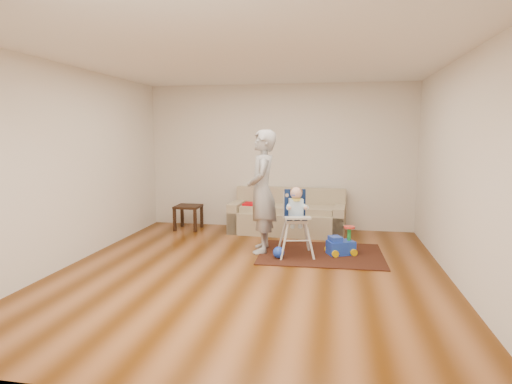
% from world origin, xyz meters
% --- Properties ---
extents(ground, '(5.50, 5.50, 0.00)m').
position_xyz_m(ground, '(0.00, 0.00, 0.00)').
color(ground, '#4E2505').
rests_on(ground, ground).
extents(room_envelope, '(5.04, 5.52, 2.72)m').
position_xyz_m(room_envelope, '(0.00, 0.53, 1.88)').
color(room_envelope, silver).
rests_on(room_envelope, ground).
extents(sofa, '(2.09, 0.95, 0.79)m').
position_xyz_m(sofa, '(0.22, 2.30, 0.39)').
color(sofa, tan).
rests_on(sofa, ground).
extents(side_table, '(0.45, 0.45, 0.45)m').
position_xyz_m(side_table, '(-1.64, 2.26, 0.23)').
color(side_table, black).
rests_on(side_table, ground).
extents(area_rug, '(1.85, 1.41, 0.01)m').
position_xyz_m(area_rug, '(0.87, 1.00, 0.01)').
color(area_rug, black).
rests_on(area_rug, ground).
extents(ride_on_toy, '(0.46, 0.41, 0.42)m').
position_xyz_m(ride_on_toy, '(1.16, 1.02, 0.22)').
color(ride_on_toy, blue).
rests_on(ride_on_toy, area_rug).
extents(toy_ball, '(0.17, 0.17, 0.17)m').
position_xyz_m(toy_ball, '(0.28, 0.65, 0.10)').
color(toy_ball, blue).
rests_on(toy_ball, area_rug).
extents(high_chair, '(0.57, 0.57, 1.03)m').
position_xyz_m(high_chair, '(0.51, 0.86, 0.50)').
color(high_chair, silver).
rests_on(high_chair, ground).
extents(adult, '(0.53, 0.73, 1.85)m').
position_xyz_m(adult, '(-0.02, 1.01, 0.92)').
color(adult, '#99999B').
rests_on(adult, ground).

